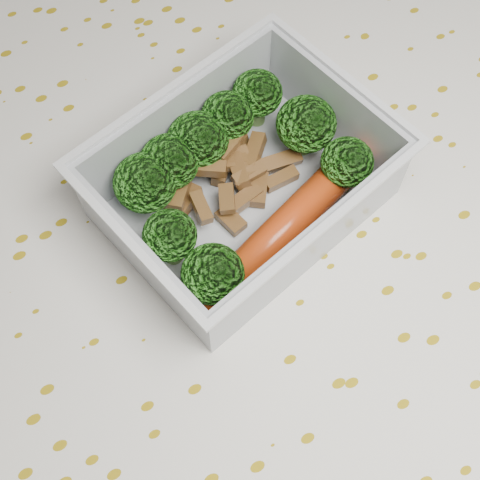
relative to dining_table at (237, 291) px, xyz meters
name	(u,v)px	position (x,y,z in m)	size (l,w,h in m)	color
ground_plane	(238,432)	(0.00, 0.00, -0.67)	(4.00, 4.00, 0.00)	olive
dining_table	(237,291)	(0.00, 0.00, 0.00)	(1.40, 0.90, 0.75)	brown
tablecloth	(237,267)	(0.00, 0.00, 0.05)	(1.46, 0.96, 0.19)	silver
lunch_container	(243,187)	(0.02, 0.03, 0.11)	(0.23, 0.20, 0.07)	silver
broccoli_florets	(223,164)	(0.01, 0.05, 0.13)	(0.18, 0.16, 0.05)	#608C3F
meat_pile	(232,175)	(0.02, 0.05, 0.11)	(0.12, 0.08, 0.03)	brown
sausage	(289,224)	(0.04, -0.01, 0.11)	(0.17, 0.08, 0.03)	#B0370F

